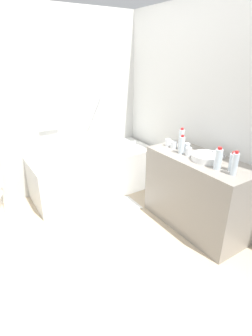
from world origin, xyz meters
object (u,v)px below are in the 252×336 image
object	(u,v)px
water_bottle_1	(235,164)
water_bottle_0	(182,145)
water_bottle_2	(181,139)
drinking_glass_2	(188,152)
sink_basin	(207,157)
bath_mat	(116,208)
sink_faucet	(219,153)
drinking_glass_1	(187,148)
bathtub	(94,171)
water_bottle_3	(233,162)
drinking_glass_3	(168,142)
drinking_glass_0	(174,145)
water_bottle_4	(218,159)

from	to	relation	value
water_bottle_1	water_bottle_0	bearing A→B (deg)	90.96
water_bottle_2	drinking_glass_2	xyz separation A→B (m)	(-0.07, -0.19, -0.07)
sink_basin	bath_mat	xyz separation A→B (m)	(-0.60, 0.85, -0.87)
sink_faucet	drinking_glass_1	bearing A→B (deg)	122.84
water_bottle_1	drinking_glass_2	world-z (taller)	water_bottle_1
bathtub	water_bottle_3	size ratio (longest dim) A/B	9.03
drinking_glass_3	water_bottle_2	bearing A→B (deg)	-77.68
drinking_glass_0	drinking_glass_3	size ratio (longest dim) A/B	0.93
sink_faucet	water_bottle_2	xyz separation A→B (m)	(-0.17, 0.39, 0.08)
sink_basin	water_bottle_2	distance (m)	0.40
sink_faucet	drinking_glass_2	size ratio (longest dim) A/B	1.67
bathtub	drinking_glass_2	size ratio (longest dim) A/B	18.64
water_bottle_4	drinking_glass_1	size ratio (longest dim) A/B	2.09
bathtub	sink_basin	bearing A→B (deg)	-66.61
bath_mat	water_bottle_4	bearing A→B (deg)	-64.08
drinking_glass_1	water_bottle_2	bearing A→B (deg)	84.83
water_bottle_4	drinking_glass_3	xyz separation A→B (m)	(0.05, 0.76, -0.06)
drinking_glass_1	water_bottle_3	bearing A→B (deg)	-90.04
bathtub	drinking_glass_3	world-z (taller)	bathtub
water_bottle_0	drinking_glass_0	bearing A→B (deg)	74.24
sink_faucet	water_bottle_0	world-z (taller)	water_bottle_0
bathtub	drinking_glass_3	size ratio (longest dim) A/B	20.70
drinking_glass_2	drinking_glass_3	world-z (taller)	drinking_glass_2
sink_faucet	water_bottle_3	xyz separation A→B (m)	(-0.18, -0.30, 0.05)
sink_basin	water_bottle_1	distance (m)	0.38
water_bottle_0	drinking_glass_3	xyz separation A→B (m)	(0.05, 0.27, -0.06)
water_bottle_0	water_bottle_4	size ratio (longest dim) A/B	0.96
sink_basin	water_bottle_2	world-z (taller)	water_bottle_2
water_bottle_0	water_bottle_2	xyz separation A→B (m)	(0.08, 0.10, 0.02)
water_bottle_2	water_bottle_3	distance (m)	0.69
water_bottle_4	drinking_glass_0	distance (m)	0.67
sink_basin	water_bottle_4	bearing A→B (deg)	-112.58
drinking_glass_1	water_bottle_1	bearing A→B (deg)	-95.60
water_bottle_1	drinking_glass_1	bearing A→B (deg)	84.40
water_bottle_3	drinking_glass_0	size ratio (longest dim) A/B	2.48
water_bottle_4	drinking_glass_2	distance (m)	0.41
sink_faucet	water_bottle_3	size ratio (longest dim) A/B	0.81
drinking_glass_1	drinking_glass_2	world-z (taller)	drinking_glass_1
water_bottle_2	water_bottle_0	bearing A→B (deg)	-129.86
water_bottle_1	water_bottle_4	xyz separation A→B (m)	(-0.02, 0.16, -0.00)
drinking_glass_1	bath_mat	size ratio (longest dim) A/B	0.17
water_bottle_0	water_bottle_3	xyz separation A→B (m)	(0.07, -0.59, -0.01)
water_bottle_0	drinking_glass_2	world-z (taller)	water_bottle_0
drinking_glass_1	bath_mat	xyz separation A→B (m)	(-0.59, 0.57, -0.89)
bathtub	drinking_glass_2	xyz separation A→B (m)	(0.55, -1.22, 0.57)
sink_basin	bath_mat	size ratio (longest dim) A/B	0.50
water_bottle_1	water_bottle_3	xyz separation A→B (m)	(0.06, 0.07, -0.02)
water_bottle_4	drinking_glass_1	bearing A→B (deg)	80.38
water_bottle_0	bath_mat	world-z (taller)	water_bottle_0
drinking_glass_0	drinking_glass_3	bearing A→B (deg)	91.76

